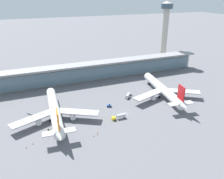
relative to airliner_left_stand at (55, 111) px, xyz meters
name	(u,v)px	position (x,y,z in m)	size (l,w,h in m)	color
ground_plane	(125,114)	(41.17, -10.00, -5.57)	(1200.00, 1200.00, 0.00)	slate
airliner_left_stand	(55,111)	(0.00, 0.00, 0.00)	(50.99, 66.45, 17.69)	white
airliner_centre_stand	(163,90)	(77.38, 2.79, 0.00)	(50.59, 66.35, 17.69)	white
service_truck_near_nose_white	(34,116)	(-11.59, 7.00, -4.76)	(6.84, 3.68, 2.70)	silver
service_truck_under_wing_blue	(109,106)	(35.52, 2.44, -4.70)	(3.32, 2.77, 2.05)	#234C9E
service_truck_mid_apron_yellow	(119,116)	(35.54, -14.13, -3.86)	(8.61, 2.51, 2.95)	yellow
service_truck_by_tail_grey	(128,95)	(53.87, 11.25, -3.86)	(7.31, 7.99, 2.95)	gray
service_truck_on_taxiway_olive	(48,131)	(-5.96, -13.03, -4.70)	(3.10, 3.30, 2.05)	olive
terminal_building	(92,71)	(41.17, 56.28, 2.30)	(203.21, 12.80, 15.20)	#B2ADA3
control_tower	(165,27)	(129.57, 81.76, 31.02)	(12.00, 12.00, 66.97)	#B2ADA3
safety_cone_alpha	(94,136)	(15.63, -25.76, -5.25)	(0.62, 0.62, 0.70)	orange
safety_cone_bravo	(98,132)	(18.69, -23.20, -5.25)	(0.62, 0.62, 0.70)	orange
safety_cone_charlie	(33,144)	(-14.71, -20.57, -5.25)	(0.62, 0.62, 0.70)	orange
safety_cone_delta	(98,134)	(17.99, -25.06, -5.25)	(0.62, 0.62, 0.70)	orange
safety_cone_echo	(26,147)	(-17.88, -22.47, -5.25)	(0.62, 0.62, 0.70)	orange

